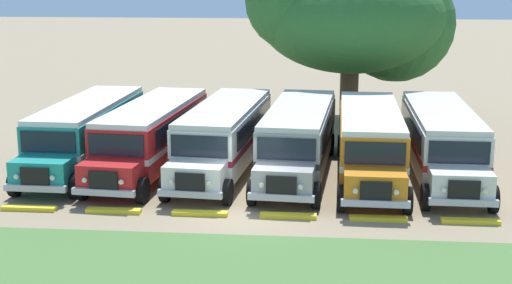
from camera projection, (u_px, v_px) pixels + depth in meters
name	position (u px, v px, depth m)	size (l,w,h in m)	color
ground_plane	(245.00, 212.00, 26.51)	(220.00, 220.00, 0.00)	#937F60
parked_bus_slot_0	(87.00, 130.00, 32.59)	(2.95, 10.87, 2.82)	teal
parked_bus_slot_1	(152.00, 133.00, 32.03)	(3.51, 10.97, 2.82)	red
parked_bus_slot_2	(224.00, 134.00, 31.83)	(3.50, 10.96, 2.82)	silver
parked_bus_slot_3	(299.00, 136.00, 31.44)	(3.35, 10.94, 2.82)	#9E9993
parked_bus_slot_4	(370.00, 139.00, 30.82)	(2.88, 10.86, 2.82)	orange
parked_bus_slot_5	(442.00, 139.00, 30.95)	(2.81, 10.86, 2.82)	silver
curb_wheelstop_0	(29.00, 208.00, 26.67)	(2.00, 0.36, 0.15)	yellow
curb_wheelstop_1	(114.00, 211.00, 26.39)	(2.00, 0.36, 0.15)	yellow
curb_wheelstop_2	(200.00, 213.00, 26.12)	(2.00, 0.36, 0.15)	yellow
curb_wheelstop_3	(288.00, 216.00, 25.84)	(2.00, 0.36, 0.15)	yellow
curb_wheelstop_4	(378.00, 219.00, 25.57)	(2.00, 0.36, 0.15)	yellow
curb_wheelstop_5	(470.00, 221.00, 25.29)	(2.00, 0.36, 0.15)	yellow
broad_shade_tree	(354.00, 17.00, 40.71)	(11.59, 10.44, 9.63)	brown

